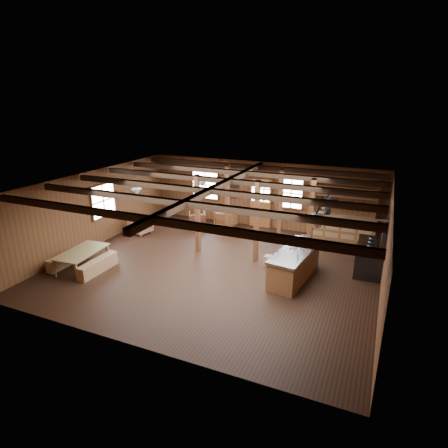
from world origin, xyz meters
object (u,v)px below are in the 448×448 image
(armchair_a, at_px, (197,219))
(commercial_range, at_px, (372,253))
(armchair_c, at_px, (140,225))
(armchair_b, at_px, (226,219))
(dining_table, at_px, (84,260))
(kitchen_island, at_px, (294,264))

(armchair_a, bearing_deg, commercial_range, 135.75)
(commercial_range, height_order, armchair_c, commercial_range)
(armchair_b, bearing_deg, armchair_a, 27.66)
(armchair_c, bearing_deg, commercial_range, -170.36)
(commercial_range, relative_size, armchair_a, 2.85)
(dining_table, distance_m, armchair_c, 3.54)
(commercial_range, bearing_deg, armchair_b, 160.07)
(commercial_range, bearing_deg, kitchen_island, -145.57)
(armchair_c, bearing_deg, dining_table, 104.69)
(commercial_range, bearing_deg, dining_table, -157.73)
(dining_table, bearing_deg, kitchen_island, -77.04)
(armchair_a, distance_m, armchair_c, 2.41)
(armchair_a, bearing_deg, dining_table, 44.01)
(dining_table, xyz_separation_m, armchair_b, (2.60, 5.66, 0.05))
(armchair_b, relative_size, armchair_c, 1.02)
(commercial_range, distance_m, armchair_b, 6.33)
(kitchen_island, distance_m, commercial_range, 2.59)
(kitchen_island, relative_size, commercial_range, 1.28)
(armchair_a, xyz_separation_m, armchair_b, (1.18, 0.44, 0.04))
(kitchen_island, distance_m, dining_table, 6.74)
(dining_table, bearing_deg, armchair_c, 0.17)
(commercial_range, distance_m, armchair_c, 8.85)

